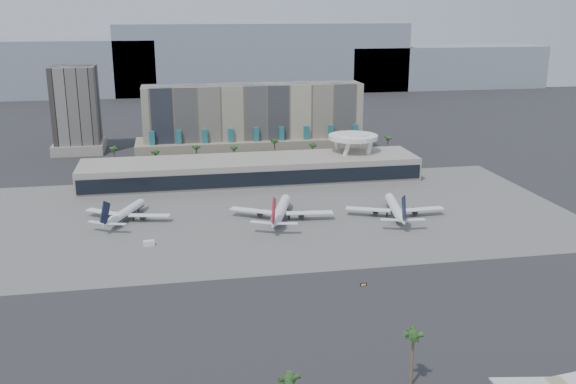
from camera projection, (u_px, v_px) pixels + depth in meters
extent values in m
plane|color=#232326|center=(293.00, 262.00, 223.78)|extent=(900.00, 900.00, 0.00)
cube|color=#5B5B59|center=(268.00, 214.00, 275.71)|extent=(260.00, 130.00, 0.06)
cube|color=gray|center=(21.00, 69.00, 628.02)|extent=(260.00, 60.00, 55.00)
cube|color=gray|center=(263.00, 58.00, 668.50)|extent=(300.00, 60.00, 70.00)
cube|color=gray|center=(442.00, 67.00, 707.43)|extent=(220.00, 60.00, 45.00)
cube|color=tan|center=(253.00, 119.00, 384.97)|extent=(130.00, 22.00, 42.00)
cube|color=gray|center=(254.00, 146.00, 387.52)|extent=(140.00, 30.00, 10.00)
cube|color=#206770|center=(153.00, 147.00, 366.33)|extent=(3.00, 2.00, 18.00)
cube|color=#206770|center=(179.00, 146.00, 368.99)|extent=(3.00, 2.00, 18.00)
cube|color=#206770|center=(205.00, 145.00, 371.65)|extent=(3.00, 2.00, 18.00)
cube|color=#206770|center=(231.00, 144.00, 374.31)|extent=(3.00, 2.00, 18.00)
cube|color=#206770|center=(257.00, 143.00, 376.97)|extent=(3.00, 2.00, 18.00)
cube|color=#206770|center=(282.00, 142.00, 379.63)|extent=(3.00, 2.00, 18.00)
cube|color=#206770|center=(306.00, 141.00, 382.29)|extent=(3.00, 2.00, 18.00)
cube|color=#206770|center=(331.00, 140.00, 384.95)|extent=(3.00, 2.00, 18.00)
cube|color=#206770|center=(355.00, 139.00, 387.61)|extent=(3.00, 2.00, 18.00)
cube|color=black|center=(76.00, 110.00, 388.57)|extent=(26.00, 26.00, 52.00)
cube|color=#A59C91|center=(80.00, 147.00, 394.95)|extent=(30.00, 30.00, 6.00)
cube|color=#A59C91|center=(251.00, 170.00, 325.98)|extent=(170.00, 32.00, 12.00)
cube|color=black|center=(256.00, 179.00, 310.83)|extent=(168.00, 0.60, 7.00)
cube|color=black|center=(251.00, 156.00, 323.97)|extent=(170.00, 12.00, 2.50)
cylinder|color=white|center=(361.00, 151.00, 347.15)|extent=(6.98, 6.99, 21.89)
cylinder|color=white|center=(338.00, 152.00, 344.90)|extent=(6.98, 6.99, 21.89)
cylinder|color=white|center=(344.00, 157.00, 332.88)|extent=(6.98, 6.99, 21.89)
cylinder|color=white|center=(368.00, 156.00, 335.13)|extent=(6.98, 6.99, 21.89)
cylinder|color=white|center=(353.00, 137.00, 337.52)|extent=(26.00, 26.00, 2.20)
cylinder|color=white|center=(353.00, 135.00, 337.16)|extent=(16.00, 16.00, 1.20)
cylinder|color=brown|center=(115.00, 160.00, 346.62)|extent=(0.70, 0.70, 12.00)
sphere|color=#26441B|center=(114.00, 150.00, 345.04)|extent=(2.80, 2.80, 2.80)
cylinder|color=brown|center=(156.00, 159.00, 350.52)|extent=(0.70, 0.70, 12.00)
sphere|color=#26441B|center=(156.00, 149.00, 348.94)|extent=(2.80, 2.80, 2.80)
cylinder|color=brown|center=(197.00, 157.00, 354.42)|extent=(0.70, 0.70, 12.00)
sphere|color=#26441B|center=(196.00, 147.00, 352.84)|extent=(2.80, 2.80, 2.80)
cylinder|color=brown|center=(234.00, 156.00, 358.15)|extent=(0.70, 0.70, 12.00)
sphere|color=#26441B|center=(234.00, 146.00, 356.56)|extent=(2.80, 2.80, 2.80)
cylinder|color=brown|center=(275.00, 154.00, 362.22)|extent=(0.70, 0.70, 12.00)
sphere|color=#26441B|center=(275.00, 144.00, 360.64)|extent=(2.80, 2.80, 2.80)
cylinder|color=brown|center=(313.00, 152.00, 366.12)|extent=(0.70, 0.70, 12.00)
sphere|color=#26441B|center=(313.00, 143.00, 364.54)|extent=(2.80, 2.80, 2.80)
cylinder|color=brown|center=(350.00, 151.00, 370.03)|extent=(0.70, 0.70, 12.00)
sphere|color=#26441B|center=(350.00, 141.00, 368.44)|extent=(2.80, 2.80, 2.80)
cylinder|color=brown|center=(388.00, 149.00, 374.10)|extent=(0.70, 0.70, 12.00)
sphere|color=#26441B|center=(388.00, 140.00, 372.52)|extent=(2.80, 2.80, 2.80)
cylinder|color=white|center=(127.00, 212.00, 268.40)|extent=(13.79, 25.05, 3.77)
cylinder|color=black|center=(127.00, 212.00, 268.44)|extent=(13.52, 24.55, 3.69)
cone|color=white|center=(143.00, 202.00, 282.19)|extent=(5.16, 5.40, 3.77)
cone|color=white|center=(108.00, 224.00, 252.77)|extent=(6.86, 9.28, 3.77)
cube|color=white|center=(104.00, 212.00, 269.93)|extent=(15.97, 12.96, 0.33)
cube|color=white|center=(149.00, 215.00, 265.42)|extent=(17.37, 7.14, 0.33)
cylinder|color=black|center=(111.00, 214.00, 270.02)|extent=(3.41, 4.28, 2.07)
cylinder|color=black|center=(144.00, 217.00, 266.74)|extent=(3.41, 4.28, 2.07)
cube|color=black|center=(105.00, 213.00, 250.09)|extent=(3.87, 8.02, 9.92)
cube|color=white|center=(97.00, 222.00, 252.68)|extent=(7.50, 5.73, 0.24)
cube|color=white|center=(116.00, 224.00, 250.84)|extent=(7.82, 4.04, 0.24)
cylinder|color=black|center=(138.00, 210.00, 278.52)|extent=(0.47, 0.47, 1.51)
cylinder|color=black|center=(120.00, 218.00, 268.91)|extent=(0.66, 0.66, 1.51)
cylinder|color=black|center=(133.00, 219.00, 267.60)|extent=(0.66, 0.66, 1.51)
cylinder|color=white|center=(281.00, 209.00, 269.69)|extent=(13.40, 29.70, 4.37)
cylinder|color=black|center=(281.00, 210.00, 269.74)|extent=(13.13, 29.11, 4.28)
cone|color=white|center=(287.00, 198.00, 285.98)|extent=(5.68, 6.03, 4.37)
cone|color=white|center=(274.00, 223.00, 251.24)|extent=(7.21, 10.71, 4.37)
cube|color=white|center=(253.00, 210.00, 270.33)|extent=(19.22, 13.64, 0.38)
cube|color=white|center=(309.00, 213.00, 267.34)|extent=(20.02, 6.42, 0.38)
cylinder|color=black|center=(261.00, 213.00, 270.74)|extent=(3.64, 4.90, 2.40)
cylinder|color=black|center=(302.00, 214.00, 268.57)|extent=(3.64, 4.90, 2.40)
cube|color=#B11426|center=(274.00, 211.00, 248.10)|extent=(3.60, 9.61, 11.51)
cube|color=white|center=(262.00, 222.00, 250.65)|extent=(8.91, 6.00, 0.27)
cube|color=white|center=(286.00, 223.00, 249.43)|extent=(9.03, 3.89, 0.27)
cylinder|color=black|center=(285.00, 208.00, 281.62)|extent=(0.55, 0.55, 1.75)
cylinder|color=black|center=(273.00, 217.00, 269.94)|extent=(0.77, 0.77, 1.75)
cylinder|color=black|center=(289.00, 217.00, 269.07)|extent=(0.77, 0.77, 1.75)
cylinder|color=white|center=(395.00, 207.00, 273.31)|extent=(9.15, 28.79, 4.18)
cylinder|color=black|center=(395.00, 207.00, 273.35)|extent=(8.96, 28.22, 4.10)
cone|color=white|center=(389.00, 196.00, 289.01)|extent=(4.94, 5.37, 4.18)
cone|color=white|center=(402.00, 220.00, 255.52)|extent=(5.77, 9.99, 4.18)
cube|color=white|center=(368.00, 209.00, 272.39)|extent=(18.99, 10.97, 0.37)
cube|color=white|center=(422.00, 209.00, 272.57)|extent=(18.93, 4.78, 0.37)
cylinder|color=black|center=(375.00, 211.00, 273.21)|extent=(3.00, 4.52, 2.30)
cylinder|color=black|center=(414.00, 211.00, 273.34)|extent=(3.00, 4.52, 2.30)
cube|color=black|center=(404.00, 208.00, 252.50)|extent=(2.19, 9.43, 11.00)
cube|color=white|center=(391.00, 220.00, 254.33)|extent=(8.66, 4.79, 0.26)
cube|color=white|center=(415.00, 220.00, 254.40)|extent=(8.44, 2.61, 0.26)
cylinder|color=black|center=(390.00, 206.00, 284.80)|extent=(0.52, 0.52, 1.67)
cylinder|color=black|center=(387.00, 214.00, 273.09)|extent=(0.73, 0.73, 1.67)
cylinder|color=black|center=(403.00, 214.00, 273.14)|extent=(0.73, 0.73, 1.67)
cube|color=white|center=(149.00, 243.00, 239.33)|extent=(4.27, 2.59, 1.96)
cube|color=silver|center=(275.00, 221.00, 264.87)|extent=(3.43, 2.58, 1.57)
cube|color=black|center=(363.00, 285.00, 204.83)|extent=(2.16, 0.45, 0.98)
cube|color=gold|center=(364.00, 285.00, 204.67)|extent=(1.56, 0.16, 0.59)
cylinder|color=black|center=(361.00, 285.00, 204.75)|extent=(0.12, 0.12, 0.59)
cylinder|color=black|center=(366.00, 285.00, 205.03)|extent=(0.12, 0.12, 0.59)
sphere|color=#26441B|center=(289.00, 379.00, 135.58)|extent=(2.80, 2.80, 2.80)
cylinder|color=brown|center=(412.00, 360.00, 149.14)|extent=(0.70, 0.70, 13.50)
sphere|color=#26441B|center=(414.00, 335.00, 147.35)|extent=(2.80, 2.80, 2.80)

